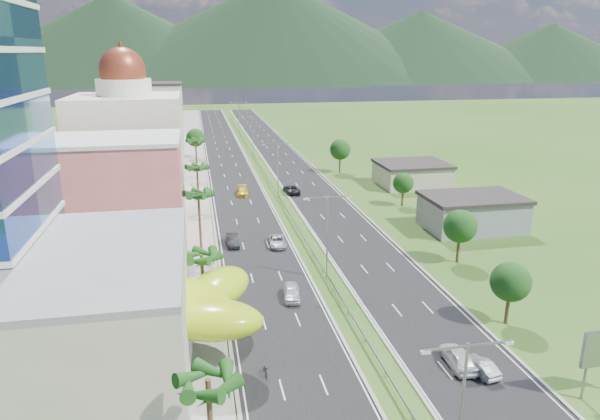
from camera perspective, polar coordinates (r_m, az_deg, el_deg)
ground at (r=60.13m, az=5.16°, el=-11.10°), size 500.00×500.00×0.00m
road_left at (r=143.96m, az=-7.77°, el=5.25°), size 11.00×260.00×0.04m
road_right at (r=145.56m, az=-1.84°, el=5.52°), size 11.00×260.00×0.04m
sidewalk_left at (r=143.74m, az=-11.56°, el=5.07°), size 7.00×260.00×0.12m
median_guardrail at (r=126.93m, az=-3.87°, el=4.13°), size 0.10×216.06×0.76m
streetlight_median_a at (r=36.87m, az=16.90°, el=-19.14°), size 6.04×0.25×11.00m
streetlight_median_b at (r=66.38m, az=2.93°, el=-1.99°), size 6.04×0.25×11.00m
streetlight_median_c at (r=104.35m, az=-2.38°, el=4.87°), size 6.04×0.25×11.00m
streetlight_median_d at (r=148.35m, az=-5.07°, el=8.31°), size 6.04×0.25×11.00m
streetlight_median_e at (r=192.81m, az=-6.55°, el=10.16°), size 6.04×0.25×11.00m
mall_podium at (r=52.92m, az=-28.64°, el=-10.60°), size 30.00×24.00×11.00m
lime_canopy at (r=52.48m, az=-15.18°, el=-9.88°), size 18.00×15.00×7.40m
pink_shophouse at (r=86.40m, az=-19.15°, el=2.00°), size 20.00×15.00×15.00m
domed_building at (r=108.03m, az=-17.79°, el=6.99°), size 20.00×20.00×28.70m
midrise_grey at (r=133.02m, az=-16.10°, el=7.33°), size 16.00×15.00×16.00m
midrise_beige at (r=154.94m, az=-15.43°, el=8.04°), size 16.00×15.00×13.00m
midrise_white at (r=177.41m, az=-15.01°, el=9.90°), size 16.00×15.00×18.00m
shed_near at (r=91.15m, az=17.87°, el=-0.41°), size 15.00×10.00×5.00m
shed_far at (r=118.16m, az=11.82°, el=3.66°), size 14.00×12.00×4.40m
palm_tree_a at (r=35.14m, az=-9.76°, el=-18.03°), size 3.60×3.60×9.10m
palm_tree_b at (r=56.95m, az=-10.45°, el=-5.13°), size 3.60×3.60×8.10m
palm_tree_c at (r=75.54m, az=-10.79°, el=1.42°), size 3.60×3.60×9.60m
palm_tree_d at (r=98.15m, az=-10.93°, el=4.31°), size 3.60×3.60×8.60m
palm_tree_e at (r=122.59m, az=-11.08°, el=7.07°), size 3.60×3.60×9.40m
leafy_tree_lfar at (r=147.71m, az=-11.10°, el=7.57°), size 4.90×4.90×8.05m
leafy_tree_ra at (r=60.31m, az=21.54°, el=-7.16°), size 4.20×4.20×6.90m
leafy_tree_rb at (r=75.30m, az=16.71°, el=-1.69°), size 4.55×4.55×7.47m
leafy_tree_rc at (r=101.18m, az=10.95°, el=2.83°), size 3.85×3.85×6.33m
leafy_tree_rd at (r=127.52m, az=4.30°, el=6.45°), size 4.90×4.90×8.05m
mountain_ridge at (r=507.44m, az=-2.61°, el=13.38°), size 860.00×140.00×90.00m
car_white_near_left at (r=63.15m, az=-0.90°, el=-8.77°), size 2.45×4.82×1.57m
car_dark_left at (r=80.44m, az=-7.24°, el=-3.19°), size 1.94×4.96×1.61m
car_silver_mid_left at (r=79.64m, az=-2.46°, el=-3.35°), size 2.70×5.29×1.43m
car_yellow_far_left at (r=108.43m, az=-6.15°, el=2.02°), size 2.55×5.53×1.57m
car_white_near_right at (r=52.86m, az=16.50°, el=-14.82°), size 2.36×5.24×1.75m
car_silver_right at (r=52.53m, az=18.70°, el=-15.50°), size 2.08×4.31×1.36m
car_dark_far_right at (r=109.13m, az=-0.93°, el=2.22°), size 2.97×5.91×1.61m
motorcycle at (r=49.85m, az=-3.69°, el=-16.50°), size 0.63×1.98×1.26m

